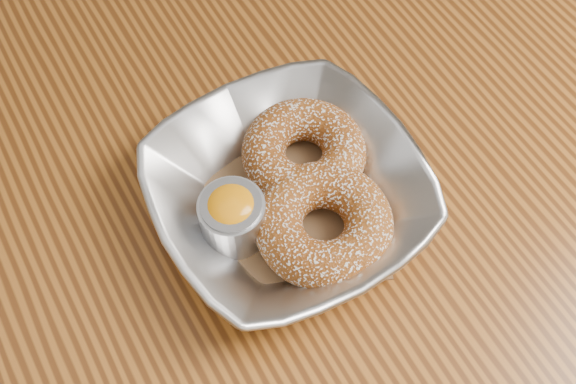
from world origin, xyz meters
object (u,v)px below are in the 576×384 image
donut_front (324,224)px  ramekin (233,217)px  serving_bowl (288,195)px  donut_back (304,152)px  table (179,230)px

donut_front → ramekin: size_ratio=2.05×
serving_bowl → donut_back: serving_bowl is taller
serving_bowl → ramekin: size_ratio=4.03×
donut_back → ramekin: bearing=-161.3°
donut_back → donut_front: donut_front is taller
table → donut_back: size_ratio=11.86×
donut_back → donut_front: (-0.02, -0.06, 0.00)m
donut_back → ramekin: ramekin is taller
table → donut_back: bearing=-26.7°
table → ramekin: ramekin is taller
serving_bowl → donut_front: bearing=-75.4°
table → serving_bowl: 0.17m
donut_back → donut_front: 0.07m
donut_front → ramekin: bearing=147.2°
serving_bowl → ramekin: ramekin is taller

